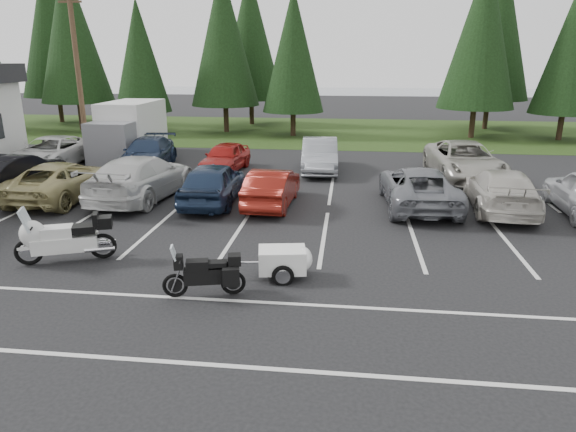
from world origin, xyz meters
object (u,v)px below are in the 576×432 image
(car_near_1, at_px, (13,174))
(car_far_3, at_px, (320,155))
(car_far_4, at_px, (464,160))
(cargo_trailer, at_px, (282,263))
(car_near_4, at_px, (213,183))
(car_far_0, at_px, (50,153))
(touring_motorcycle, at_px, (64,234))
(box_truck, at_px, (125,131))
(car_far_2, at_px, (225,157))
(utility_pole, at_px, (77,67))
(car_near_6, at_px, (418,187))
(car_near_7, at_px, (501,190))
(adventure_motorcycle, at_px, (204,270))
(car_far_1, at_px, (148,154))
(car_near_3, at_px, (142,177))
(car_near_2, at_px, (63,180))
(car_near_5, at_px, (272,187))

(car_near_1, bearing_deg, car_far_3, -152.13)
(car_far_4, bearing_deg, cargo_trailer, -123.82)
(car_near_4, xyz_separation_m, car_far_3, (3.58, 6.07, -0.01))
(car_far_0, height_order, car_far_3, car_far_3)
(touring_motorcycle, height_order, cargo_trailer, touring_motorcycle)
(car_far_4, bearing_deg, box_truck, 166.26)
(car_near_1, relative_size, car_far_2, 1.24)
(cargo_trailer, bearing_deg, car_far_2, 100.44)
(box_truck, bearing_deg, utility_pole, -165.96)
(utility_pole, relative_size, car_near_1, 1.83)
(box_truck, xyz_separation_m, car_near_6, (14.40, -7.80, -0.72))
(car_near_6, relative_size, car_near_7, 1.03)
(car_near_1, relative_size, car_near_4, 1.08)
(cargo_trailer, bearing_deg, car_far_0, 128.59)
(car_near_4, xyz_separation_m, car_near_7, (10.32, 0.28, -0.04))
(car_far_3, bearing_deg, box_truck, 165.11)
(cargo_trailer, bearing_deg, adventure_motorcycle, -152.63)
(car_far_1, height_order, cargo_trailer, car_far_1)
(touring_motorcycle, bearing_deg, car_near_3, 72.80)
(car_far_0, relative_size, car_far_4, 0.93)
(utility_pole, height_order, car_near_3, utility_pole)
(car_far_4, distance_m, cargo_trailer, 13.53)
(box_truck, height_order, car_near_7, box_truck)
(car_near_6, relative_size, car_far_4, 0.92)
(utility_pole, xyz_separation_m, car_near_3, (6.06, -7.40, -3.87))
(car_near_1, xyz_separation_m, car_far_3, (11.73, 5.70, -0.05))
(car_near_3, bearing_deg, adventure_motorcycle, 126.09)
(car_near_7, xyz_separation_m, car_far_2, (-11.18, 5.20, -0.06))
(car_near_6, bearing_deg, box_truck, -31.03)
(car_near_2, distance_m, car_far_3, 11.26)
(car_near_4, distance_m, car_far_0, 10.89)
(car_near_2, height_order, car_near_4, car_near_4)
(car_near_2, relative_size, car_near_3, 0.90)
(car_near_6, bearing_deg, utility_pole, -26.58)
(car_near_6, xyz_separation_m, car_far_4, (2.60, 4.96, 0.07))
(car_far_0, bearing_deg, car_far_1, 4.19)
(car_near_1, distance_m, car_far_4, 18.90)
(utility_pole, relative_size, cargo_trailer, 5.41)
(car_near_1, height_order, car_far_4, car_near_1)
(adventure_motorcycle, bearing_deg, car_far_2, 87.94)
(car_far_1, height_order, car_far_3, car_far_3)
(car_far_3, distance_m, touring_motorcycle, 13.52)
(car_near_2, xyz_separation_m, car_near_6, (13.34, 0.48, 0.01))
(car_near_1, xyz_separation_m, adventure_motorcycle, (9.93, -7.97, -0.18))
(car_near_7, relative_size, car_far_0, 0.95)
(touring_motorcycle, distance_m, cargo_trailer, 5.83)
(car_far_0, bearing_deg, car_near_7, -15.57)
(car_near_5, relative_size, car_far_2, 1.04)
(box_truck, height_order, touring_motorcycle, box_truck)
(box_truck, relative_size, car_far_2, 1.41)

